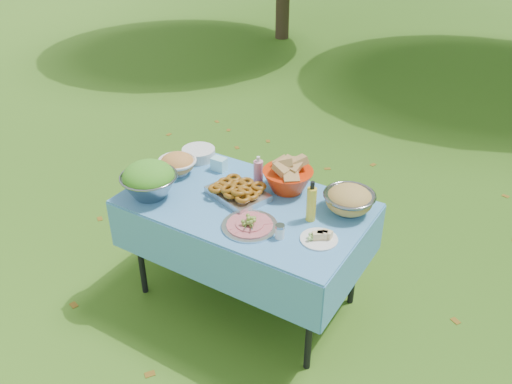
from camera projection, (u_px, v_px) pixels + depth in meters
ground at (247, 296)px, 3.68m from camera, size 80.00×80.00×0.00m
picnic_table at (246, 252)px, 3.48m from camera, size 1.46×0.86×0.76m
salad_bowl at (149, 180)px, 3.28m from camera, size 0.40×0.40×0.23m
pasta_bowl_white at (177, 163)px, 3.55m from camera, size 0.31×0.31×0.14m
plate_stack at (199, 154)px, 3.73m from camera, size 0.29×0.29×0.07m
wipes_box at (219, 164)px, 3.59m from camera, size 0.10×0.07×0.09m
sanitizer_bottle at (258, 169)px, 3.44m from camera, size 0.08×0.08×0.18m
bread_bowl at (288, 175)px, 3.34m from camera, size 0.39×0.39×0.21m
pasta_bowl_steel at (349, 199)px, 3.15m from camera, size 0.36×0.36×0.16m
fried_tray at (238, 191)px, 3.30m from camera, size 0.42×0.35×0.08m
charcuterie_platter at (250, 221)px, 3.04m from camera, size 0.40×0.40×0.07m
oil_bottle at (311, 201)px, 3.05m from camera, size 0.06×0.06×0.25m
cheese_plate at (319, 236)px, 2.94m from camera, size 0.25×0.25×0.06m
shaker at (280, 231)px, 2.95m from camera, size 0.07×0.07×0.08m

